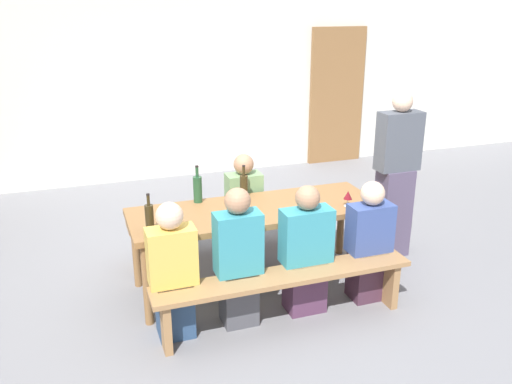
% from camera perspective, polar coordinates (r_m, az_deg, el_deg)
% --- Properties ---
extents(ground_plane, '(24.00, 24.00, 0.00)m').
position_cam_1_polar(ground_plane, '(5.04, -0.00, -9.68)').
color(ground_plane, slate).
extents(back_wall, '(14.00, 0.20, 3.20)m').
position_cam_1_polar(back_wall, '(7.87, -8.78, 13.08)').
color(back_wall, silver).
rests_on(back_wall, ground).
extents(wooden_door, '(0.90, 0.06, 2.10)m').
position_cam_1_polar(wooden_door, '(8.65, 8.53, 9.99)').
color(wooden_door, olive).
rests_on(wooden_door, ground).
extents(tasting_table, '(2.21, 0.77, 0.75)m').
position_cam_1_polar(tasting_table, '(4.75, -0.00, -2.58)').
color(tasting_table, olive).
rests_on(tasting_table, ground).
extents(bench_near, '(2.11, 0.30, 0.45)m').
position_cam_1_polar(bench_near, '(4.31, 3.06, -9.72)').
color(bench_near, '#9E7247').
rests_on(bench_near, ground).
extents(bench_far, '(2.11, 0.30, 0.45)m').
position_cam_1_polar(bench_far, '(5.47, -2.38, -3.06)').
color(bench_far, '#9E7247').
rests_on(bench_far, ground).
extents(wine_bottle_0, '(0.08, 0.08, 0.34)m').
position_cam_1_polar(wine_bottle_0, '(4.85, -6.20, 0.37)').
color(wine_bottle_0, '#234C2D').
rests_on(wine_bottle_0, tasting_table).
extents(wine_bottle_1, '(0.07, 0.07, 0.32)m').
position_cam_1_polar(wine_bottle_1, '(4.28, -11.21, -2.69)').
color(wine_bottle_1, '#332814').
rests_on(wine_bottle_1, tasting_table).
extents(wine_bottle_2, '(0.07, 0.07, 0.31)m').
position_cam_1_polar(wine_bottle_2, '(4.95, -1.30, 0.70)').
color(wine_bottle_2, '#332814').
rests_on(wine_bottle_2, tasting_table).
extents(wine_glass_0, '(0.06, 0.06, 0.17)m').
position_cam_1_polar(wine_glass_0, '(4.58, 6.25, -1.00)').
color(wine_glass_0, silver).
rests_on(wine_glass_0, tasting_table).
extents(wine_glass_1, '(0.07, 0.07, 0.19)m').
position_cam_1_polar(wine_glass_1, '(4.42, -1.73, -1.43)').
color(wine_glass_1, silver).
rests_on(wine_glass_1, tasting_table).
extents(wine_glass_2, '(0.08, 0.08, 0.16)m').
position_cam_1_polar(wine_glass_2, '(4.62, -1.71, -0.70)').
color(wine_glass_2, silver).
rests_on(wine_glass_2, tasting_table).
extents(wine_glass_3, '(0.08, 0.08, 0.14)m').
position_cam_1_polar(wine_glass_3, '(4.80, 9.71, -0.38)').
color(wine_glass_3, silver).
rests_on(wine_glass_3, tasting_table).
extents(seated_guest_near_0, '(0.36, 0.24, 1.10)m').
position_cam_1_polar(seated_guest_near_0, '(4.15, -8.80, -8.57)').
color(seated_guest_near_0, navy).
rests_on(seated_guest_near_0, ground).
extents(seated_guest_near_1, '(0.36, 0.24, 1.15)m').
position_cam_1_polar(seated_guest_near_1, '(4.24, -1.89, -7.28)').
color(seated_guest_near_1, '#4A4B51').
rests_on(seated_guest_near_1, ground).
extents(seated_guest_near_2, '(0.42, 0.24, 1.10)m').
position_cam_1_polar(seated_guest_near_2, '(4.44, 5.29, -6.50)').
color(seated_guest_near_2, '#53304C').
rests_on(seated_guest_near_2, ground).
extents(seated_guest_near_3, '(0.37, 0.24, 1.07)m').
position_cam_1_polar(seated_guest_near_3, '(4.70, 11.86, -5.44)').
color(seated_guest_near_3, '#472A3B').
rests_on(seated_guest_near_3, ground).
extents(seated_guest_far_0, '(0.34, 0.24, 1.09)m').
position_cam_1_polar(seated_guest_far_0, '(5.30, -1.28, -1.95)').
color(seated_guest_far_0, navy).
rests_on(seated_guest_far_0, ground).
extents(standing_host, '(0.42, 0.24, 1.67)m').
position_cam_1_polar(standing_host, '(5.49, 14.56, 1.32)').
color(standing_host, '#51465F').
rests_on(standing_host, ground).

